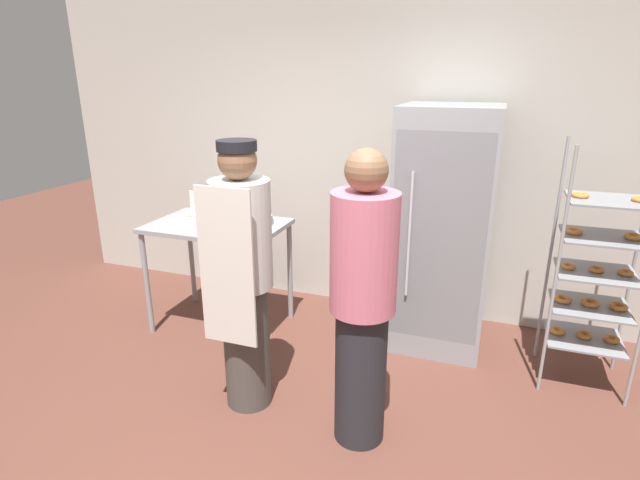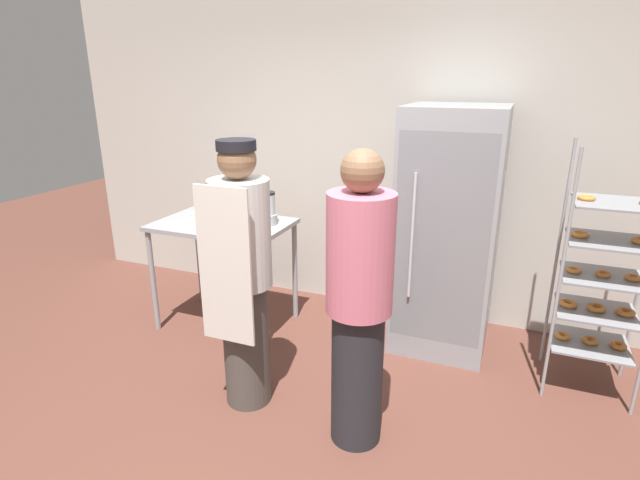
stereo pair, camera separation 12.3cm
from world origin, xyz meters
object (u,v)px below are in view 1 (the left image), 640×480
Objects in this scene: baking_rack at (596,274)px; refrigerator at (443,230)px; donut_box at (199,216)px; person_baker at (243,276)px; binder_stack at (225,226)px; person_customer at (362,302)px; blender_pitcher at (264,210)px.

refrigerator is at bearing 166.34° from baking_rack.
baking_rack is at bearing 2.31° from donut_box.
person_baker is at bearing -45.40° from donut_box.
donut_box is at bearing 151.30° from binder_stack.
binder_stack is (-2.62, -0.32, 0.16)m from baking_rack.
refrigerator is at bearing 19.81° from binder_stack.
binder_stack is 0.17× the size of person_customer.
donut_box is at bearing 134.60° from person_baker.
blender_pitcher is at bearing -168.63° from refrigerator.
donut_box is at bearing -169.16° from refrigerator.
blender_pitcher is 1.06m from person_baker.
refrigerator is at bearing 78.38° from person_customer.
person_baker reaches higher than baking_rack.
baking_rack is 0.97× the size of person_baker.
refrigerator is 1.66m from person_baker.
donut_box is 1.04× the size of blender_pitcher.
refrigerator is 1.11× the size of baking_rack.
refrigerator is 1.08m from baking_rack.
person_baker is at bearing -129.66° from refrigerator.
person_customer is (-1.32, -1.09, 0.07)m from baking_rack.
person_baker is (0.34, -0.99, -0.14)m from blender_pitcher.
refrigerator is 1.42m from blender_pitcher.
baking_rack is at bearing 26.00° from person_baker.
refrigerator is 1.98m from donut_box.
binder_stack is (-1.58, -0.57, 0.03)m from refrigerator.
person_customer is (0.78, -0.07, -0.02)m from person_baker.
donut_box is (-1.95, -0.37, 0.03)m from refrigerator.
person_customer reaches higher than binder_stack.
donut_box is 0.16× the size of person_baker.
baking_rack reaches higher than blender_pitcher.
refrigerator reaches higher than blender_pitcher.
blender_pitcher is (-1.39, -0.28, 0.10)m from refrigerator.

